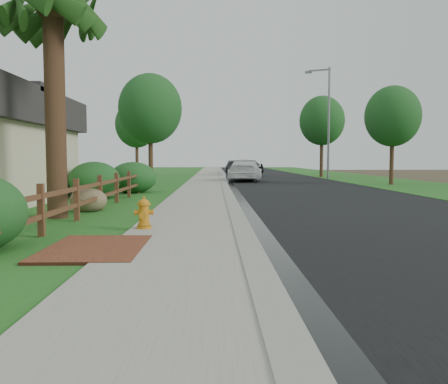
{
  "coord_description": "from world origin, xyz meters",
  "views": [
    {
      "loc": [
        -0.2,
        -8.91,
        1.58
      ],
      "look_at": [
        0.06,
        3.46,
        0.72
      ],
      "focal_mm": 38.0,
      "sensor_mm": 36.0,
      "label": 1
    }
  ],
  "objects_px": {
    "fire_hydrant": "(144,214)",
    "streetlight": "(327,116)",
    "ranch_fence": "(109,189)",
    "white_suv": "(245,170)",
    "dark_car_mid": "(245,167)",
    "palm_tree": "(53,3)"
  },
  "relations": [
    {
      "from": "palm_tree",
      "to": "dark_car_mid",
      "type": "xyz_separation_m",
      "value": [
        7.0,
        32.73,
        -4.71
      ]
    },
    {
      "from": "ranch_fence",
      "to": "fire_hydrant",
      "type": "distance_m",
      "value": 5.59
    },
    {
      "from": "ranch_fence",
      "to": "palm_tree",
      "type": "xyz_separation_m",
      "value": [
        -0.7,
        -2.9,
        4.91
      ]
    },
    {
      "from": "white_suv",
      "to": "streetlight",
      "type": "relative_size",
      "value": 0.61
    },
    {
      "from": "white_suv",
      "to": "dark_car_mid",
      "type": "relative_size",
      "value": 1.13
    },
    {
      "from": "dark_car_mid",
      "to": "streetlight",
      "type": "distance_m",
      "value": 10.88
    },
    {
      "from": "ranch_fence",
      "to": "fire_hydrant",
      "type": "bearing_deg",
      "value": -70.13
    },
    {
      "from": "palm_tree",
      "to": "white_suv",
      "type": "bearing_deg",
      "value": 73.31
    },
    {
      "from": "dark_car_mid",
      "to": "streetlight",
      "type": "bearing_deg",
      "value": 101.52
    },
    {
      "from": "fire_hydrant",
      "to": "dark_car_mid",
      "type": "height_order",
      "value": "dark_car_mid"
    },
    {
      "from": "ranch_fence",
      "to": "white_suv",
      "type": "bearing_deg",
      "value": 72.82
    },
    {
      "from": "fire_hydrant",
      "to": "ranch_fence",
      "type": "bearing_deg",
      "value": 109.87
    },
    {
      "from": "ranch_fence",
      "to": "white_suv",
      "type": "xyz_separation_m",
      "value": [
        5.6,
        18.11,
        0.17
      ]
    },
    {
      "from": "ranch_fence",
      "to": "dark_car_mid",
      "type": "xyz_separation_m",
      "value": [
        6.3,
        29.83,
        0.2
      ]
    },
    {
      "from": "palm_tree",
      "to": "fire_hydrant",
      "type": "xyz_separation_m",
      "value": [
        2.6,
        -2.36,
        -5.11
      ]
    },
    {
      "from": "palm_tree",
      "to": "streetlight",
      "type": "relative_size",
      "value": 0.76
    },
    {
      "from": "palm_tree",
      "to": "white_suv",
      "type": "relative_size",
      "value": 1.25
    },
    {
      "from": "fire_hydrant",
      "to": "streetlight",
      "type": "relative_size",
      "value": 0.08
    },
    {
      "from": "palm_tree",
      "to": "white_suv",
      "type": "xyz_separation_m",
      "value": [
        6.3,
        21.01,
        -4.74
      ]
    },
    {
      "from": "ranch_fence",
      "to": "streetlight",
      "type": "relative_size",
      "value": 1.95
    },
    {
      "from": "ranch_fence",
      "to": "fire_hydrant",
      "type": "height_order",
      "value": "ranch_fence"
    },
    {
      "from": "dark_car_mid",
      "to": "fire_hydrant",
      "type": "bearing_deg",
      "value": 58.93
    }
  ]
}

